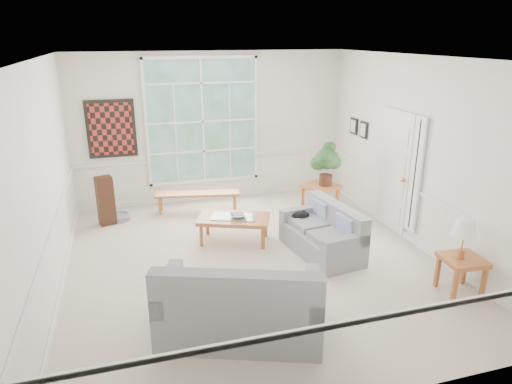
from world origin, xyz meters
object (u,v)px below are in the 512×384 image
end_table (320,199)px  coffee_table (234,229)px  loveseat_front (240,296)px  side_table (460,275)px  loveseat_right (321,230)px

end_table → coffee_table: bearing=-158.4°
loveseat_front → end_table: (2.40, 3.20, -0.20)m
loveseat_front → end_table: 4.01m
loveseat_front → end_table: loveseat_front is taller
coffee_table → end_table: end_table is taller
side_table → end_table: bearing=101.2°
loveseat_front → side_table: (3.03, 0.03, -0.24)m
coffee_table → loveseat_front: bearing=-79.7°
loveseat_right → end_table: bearing=58.9°
loveseat_right → loveseat_front: (-1.73, -1.63, 0.10)m
loveseat_front → coffee_table: 2.53m
loveseat_front → coffee_table: (0.52, 2.46, -0.28)m
loveseat_front → side_table: size_ratio=3.53×
loveseat_front → coffee_table: loveseat_front is taller
end_table → side_table: (0.63, -3.17, -0.03)m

